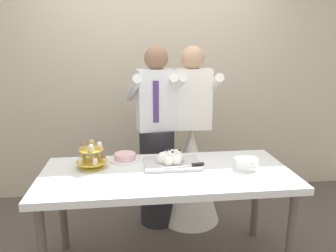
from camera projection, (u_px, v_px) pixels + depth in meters
rear_wall at (152, 65)px, 3.55m from camera, size 5.20×0.10×2.90m
dessert_table at (167, 181)px, 2.36m from camera, size 1.80×0.80×0.78m
cupcake_stand at (92, 157)px, 2.40m from camera, size 0.23×0.23×0.21m
main_cake_tray at (172, 160)px, 2.46m from camera, size 0.44×0.31×0.13m
plate_stack at (246, 163)px, 2.40m from camera, size 0.18×0.18×0.08m
round_cake at (125, 157)px, 2.57m from camera, size 0.24×0.24×0.06m
person_groom at (157, 148)px, 2.99m from camera, size 0.52×0.54×1.66m
person_bride at (191, 162)px, 3.08m from camera, size 0.56×0.56×1.66m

